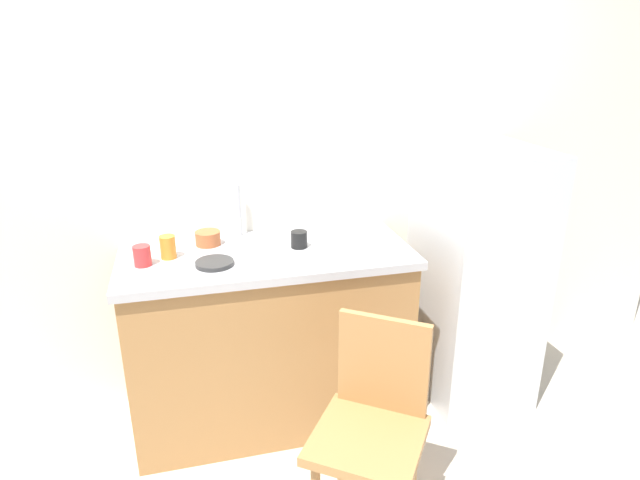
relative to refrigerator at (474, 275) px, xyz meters
The scene contains 11 objects.
back_wall 1.15m from the refrigerator, 158.07° to the left, with size 4.80×0.10×2.54m, color silver.
cabinet_base 1.14m from the refrigerator, behind, with size 1.33×0.60×0.89m, color #A87542.
countertop 1.13m from the refrigerator, behind, with size 1.37×0.64×0.04m, color #B7B7BC.
faucet 1.29m from the refrigerator, 167.44° to the left, with size 0.02×0.02×0.27m, color #B7B7BC.
refrigerator is the anchor object (origin of this frame).
chair 1.16m from the refrigerator, 137.51° to the right, with size 0.56×0.56×0.89m.
terracotta_bowl 1.41m from the refrigerator, behind, with size 0.12×0.12×0.07m, color #B25B33.
hotplate 1.39m from the refrigerator, behind, with size 0.17×0.17×0.02m, color #2D2D2D.
cup_black 0.99m from the refrigerator, behind, with size 0.08×0.08×0.08m, color black.
cup_orange 1.59m from the refrigerator, behind, with size 0.07×0.07×0.11m, color orange.
cup_red 1.70m from the refrigerator, behind, with size 0.08×0.08×0.09m, color red.
Camera 1 is at (-0.54, -1.73, 1.87)m, focal length 30.38 mm.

